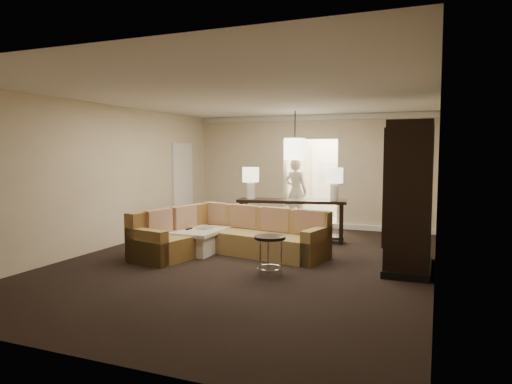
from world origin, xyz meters
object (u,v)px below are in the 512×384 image
at_px(coffee_table, 193,240).
at_px(armoire, 410,199).
at_px(console_table, 292,216).
at_px(person, 296,188).
at_px(sectional_sofa, 227,236).
at_px(drink_table, 270,247).

distance_m(coffee_table, armoire, 3.96).
height_order(console_table, person, person).
relative_size(sectional_sofa, drink_table, 5.39).
bearing_deg(drink_table, coffee_table, 152.41).
xyz_separation_m(coffee_table, person, (0.82, 3.99, 0.73)).
height_order(sectional_sofa, armoire, armoire).
relative_size(coffee_table, person, 0.57).
bearing_deg(person, drink_table, 117.70).
bearing_deg(person, armoire, 144.06).
bearing_deg(console_table, sectional_sofa, -124.93).
xyz_separation_m(armoire, drink_table, (-1.94, -1.20, -0.69)).
xyz_separation_m(sectional_sofa, drink_table, (1.23, -1.05, 0.09)).
bearing_deg(person, coffee_table, 93.73).
xyz_separation_m(armoire, person, (-3.04, 3.78, -0.18)).
height_order(drink_table, person, person).
height_order(sectional_sofa, console_table, console_table).
bearing_deg(drink_table, sectional_sofa, 139.44).
bearing_deg(drink_table, console_table, 100.46).
bearing_deg(coffee_table, console_table, 49.99).
bearing_deg(armoire, drink_table, -148.21).
xyz_separation_m(sectional_sofa, armoire, (3.17, 0.15, 0.78)).
xyz_separation_m(console_table, person, (-0.60, 2.30, 0.42)).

